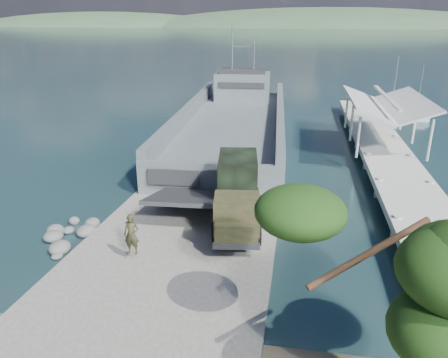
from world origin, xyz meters
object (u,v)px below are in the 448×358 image
pier (383,141)px  sailboat_near (390,119)px  overhang_tree (420,266)px  soldier (132,242)px  landing_craft (234,128)px  military_truck (237,193)px  sailboat_far (417,115)px

pier → sailboat_near: sailboat_near is taller
overhang_tree → soldier: bearing=146.0°
overhang_tree → sailboat_near: bearing=80.2°
soldier → pier: bearing=54.4°
landing_craft → military_truck: size_ratio=5.00×
pier → soldier: pier is taller
overhang_tree → pier: bearing=81.6°
landing_craft → sailboat_far: size_ratio=6.18×
military_truck → soldier: (-4.29, -5.10, -0.74)m
landing_craft → soldier: (-1.03, -25.24, 0.57)m
landing_craft → soldier: 25.26m
sailboat_near → overhang_tree: (-7.30, -42.15, 5.24)m
soldier → sailboat_near: sailboat_near is taller
military_truck → pier: bearing=48.1°
military_truck → sailboat_near: 32.90m
military_truck → soldier: size_ratio=3.87×
military_truck → soldier: 6.70m
pier → soldier: (-14.62, -20.20, -0.09)m
sailboat_near → military_truck: bearing=-100.9°
pier → military_truck: bearing=-124.4°
pier → landing_craft: 14.51m
pier → sailboat_far: size_ratio=6.97×
landing_craft → sailboat_near: landing_craft is taller
sailboat_far → sailboat_near: bearing=-142.6°
landing_craft → overhang_tree: landing_craft is taller
sailboat_far → overhang_tree: size_ratio=0.81×
sailboat_near → sailboat_far: 4.82m
sailboat_near → sailboat_far: size_ratio=1.21×
military_truck → overhang_tree: size_ratio=1.00×
military_truck → overhang_tree: overhang_tree is taller
military_truck → sailboat_far: (17.23, 33.06, -1.91)m
landing_craft → pier: bearing=-23.3°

